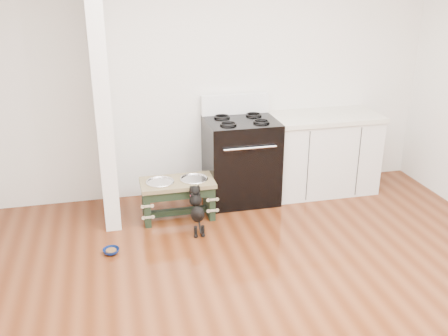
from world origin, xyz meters
TOP-DOWN VIEW (x-y plane):
  - ground at (0.00, 0.00)m, footprint 5.00×5.00m
  - room_shell at (0.00, 0.00)m, footprint 5.00×5.00m
  - partition_wall at (-1.18, 2.10)m, footprint 0.15×0.80m
  - oven_range at (0.25, 2.16)m, footprint 0.76×0.69m
  - cabinet_run at (1.23, 2.18)m, footprint 1.24×0.64m
  - dog_feeder at (-0.51, 1.85)m, footprint 0.75×0.40m
  - puppy at (-0.37, 1.50)m, footprint 0.13×0.39m
  - floor_bowl at (-1.21, 1.27)m, footprint 0.20×0.20m

SIDE VIEW (x-z plane):
  - ground at x=0.00m, z-range 0.00..0.00m
  - floor_bowl at x=-1.21m, z-range 0.00..0.05m
  - puppy at x=-0.37m, z-range 0.02..0.48m
  - dog_feeder at x=-0.51m, z-range 0.08..0.51m
  - cabinet_run at x=1.23m, z-range 0.00..0.91m
  - oven_range at x=0.25m, z-range -0.09..1.05m
  - partition_wall at x=-1.18m, z-range 0.00..2.70m
  - room_shell at x=0.00m, z-range -0.88..4.12m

